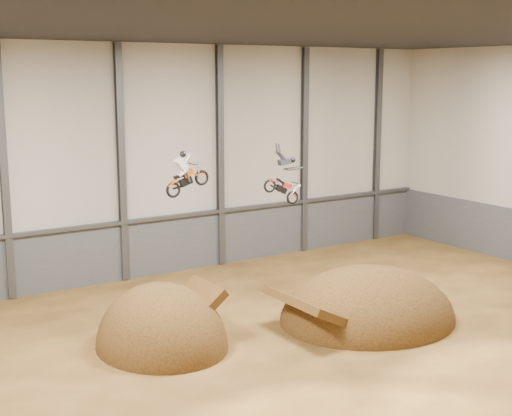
{
  "coord_description": "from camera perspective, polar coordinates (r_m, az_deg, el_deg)",
  "views": [
    {
      "loc": [
        -19.23,
        -24.14,
        12.17
      ],
      "look_at": [
        -0.96,
        4.0,
        5.86
      ],
      "focal_mm": 50.0,
      "sensor_mm": 36.0,
      "label": 1
    }
  ],
  "objects": [
    {
      "name": "ceiling",
      "position": [
        30.92,
        5.71,
        13.99
      ],
      "size": [
        40.0,
        40.0,
        0.0
      ],
      "primitive_type": "plane",
      "color": "black",
      "rests_on": "back_wall"
    },
    {
      "name": "floor",
      "position": [
        33.18,
        5.25,
        -10.92
      ],
      "size": [
        40.0,
        40.0,
        0.0
      ],
      "primitive_type": "plane",
      "color": "#523515",
      "rests_on": "ground"
    },
    {
      "name": "steel_rail",
      "position": [
        44.23,
        -6.56,
        -0.66
      ],
      "size": [
        39.8,
        0.35,
        0.2
      ],
      "primitive_type": "cube",
      "color": "#47494F",
      "rests_on": "lower_band_back"
    },
    {
      "name": "fmx_rider_a",
      "position": [
        33.54,
        -5.36,
        3.14
      ],
      "size": [
        2.84,
        0.97,
        2.66
      ],
      "primitive_type": null,
      "rotation": [
        0.0,
        -0.28,
        0.03
      ],
      "color": "#D85006"
    },
    {
      "name": "steel_column_1",
      "position": [
        40.35,
        -19.51,
        2.67
      ],
      "size": [
        0.4,
        0.36,
        13.9
      ],
      "primitive_type": "cube",
      "color": "#47494F",
      "rests_on": "ground"
    },
    {
      "name": "steel_column_5",
      "position": [
        53.21,
        9.67,
        4.92
      ],
      "size": [
        0.4,
        0.36,
        13.9
      ],
      "primitive_type": "cube",
      "color": "#47494F",
      "rests_on": "ground"
    },
    {
      "name": "back_wall",
      "position": [
        43.91,
        -6.8,
        3.81
      ],
      "size": [
        40.0,
        0.1,
        14.0
      ],
      "primitive_type": "cube",
      "color": "beige",
      "rests_on": "ground"
    },
    {
      "name": "steel_column_3",
      "position": [
        45.3,
        -2.89,
        4.08
      ],
      "size": [
        0.4,
        0.36,
        13.9
      ],
      "primitive_type": "cube",
      "color": "#47494F",
      "rests_on": "ground"
    },
    {
      "name": "steel_column_4",
      "position": [
        48.96,
        3.89,
        4.56
      ],
      "size": [
        0.4,
        0.36,
        13.9
      ],
      "primitive_type": "cube",
      "color": "#47494F",
      "rests_on": "ground"
    },
    {
      "name": "fmx_rider_b",
      "position": [
        36.28,
        1.82,
        2.74
      ],
      "size": [
        3.77,
        1.27,
        3.53
      ],
      "primitive_type": null,
      "rotation": [
        0.0,
        0.49,
        -0.12
      ],
      "color": "#A91815"
    },
    {
      "name": "lower_band_back",
      "position": [
        44.75,
        -6.59,
        -2.89
      ],
      "size": [
        39.8,
        0.18,
        3.5
      ],
      "primitive_type": "cube",
      "color": "#4F5256",
      "rests_on": "ground"
    },
    {
      "name": "takeoff_ramp",
      "position": [
        33.26,
        -7.53,
        -10.92
      ],
      "size": [
        5.81,
        6.71,
        5.81
      ],
      "primitive_type": "ellipsoid",
      "color": "#37220D",
      "rests_on": "ground"
    },
    {
      "name": "steel_column_2",
      "position": [
        42.38,
        -10.73,
        3.45
      ],
      "size": [
        0.4,
        0.36,
        13.9
      ],
      "primitive_type": "cube",
      "color": "#47494F",
      "rests_on": "ground"
    },
    {
      "name": "landing_ramp",
      "position": [
        36.78,
        8.91,
        -8.81
      ],
      "size": [
        9.2,
        8.14,
        5.31
      ],
      "primitive_type": "ellipsoid",
      "color": "#37220D",
      "rests_on": "ground"
    }
  ]
}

